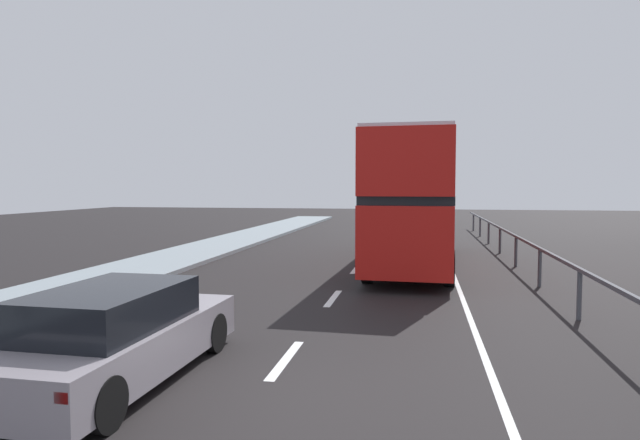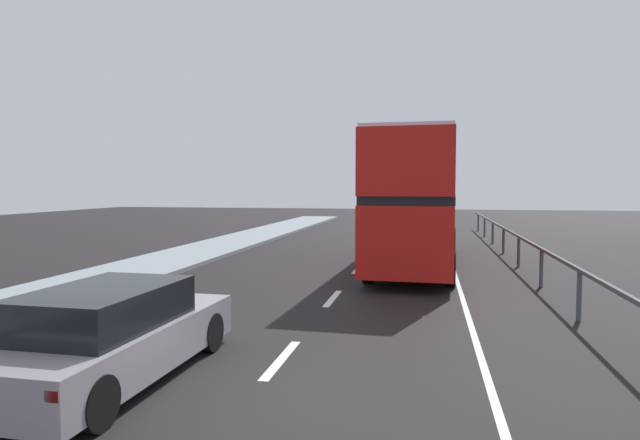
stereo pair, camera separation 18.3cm
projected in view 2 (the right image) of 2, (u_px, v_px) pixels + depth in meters
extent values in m
cube|color=black|center=(250.00, 400.00, 7.22)|extent=(75.16, 120.00, 0.10)
cube|color=silver|center=(281.00, 359.00, 8.76)|extent=(0.16, 2.01, 0.01)
cube|color=silver|center=(333.00, 298.00, 13.52)|extent=(0.16, 2.01, 0.01)
cube|color=silver|center=(357.00, 269.00, 18.28)|extent=(0.16, 2.01, 0.01)
cube|color=silver|center=(372.00, 252.00, 23.04)|extent=(0.16, 2.01, 0.01)
cube|color=silver|center=(381.00, 241.00, 27.80)|extent=(0.16, 2.01, 0.01)
cube|color=silver|center=(388.00, 233.00, 32.55)|extent=(0.16, 2.01, 0.01)
cube|color=silver|center=(393.00, 227.00, 37.31)|extent=(0.16, 2.01, 0.01)
cube|color=silver|center=(458.00, 284.00, 15.44)|extent=(0.12, 46.00, 0.01)
cube|color=#45464D|center=(542.00, 249.00, 14.96)|extent=(0.08, 42.00, 0.08)
cylinder|color=#45464D|center=(579.00, 296.00, 11.26)|extent=(0.10, 0.10, 1.03)
cylinder|color=#45464D|center=(541.00, 268.00, 15.00)|extent=(0.10, 0.10, 1.03)
cylinder|color=#45464D|center=(519.00, 252.00, 18.74)|extent=(0.10, 0.10, 1.03)
cylinder|color=#45464D|center=(503.00, 241.00, 22.48)|extent=(0.10, 0.10, 1.03)
cylinder|color=#45464D|center=(493.00, 233.00, 26.22)|extent=(0.10, 0.10, 1.03)
cylinder|color=#45464D|center=(485.00, 227.00, 29.96)|extent=(0.10, 0.10, 1.03)
cylinder|color=#45464D|center=(478.00, 223.00, 33.70)|extent=(0.10, 0.10, 1.03)
cube|color=red|center=(419.00, 227.00, 19.32)|extent=(2.99, 11.55, 1.89)
cube|color=black|center=(419.00, 197.00, 19.25)|extent=(2.99, 11.10, 0.24)
cube|color=red|center=(419.00, 168.00, 19.19)|extent=(2.99, 11.55, 1.75)
cube|color=silver|center=(419.00, 142.00, 19.14)|extent=(2.93, 11.32, 0.10)
cube|color=black|center=(427.00, 216.00, 24.85)|extent=(2.21, 0.14, 1.32)
cube|color=yellow|center=(427.00, 162.00, 24.70)|extent=(1.47, 0.11, 0.28)
cylinder|color=black|center=(398.00, 238.00, 23.83)|extent=(0.33, 1.01, 1.00)
cylinder|color=black|center=(452.00, 239.00, 23.30)|extent=(0.33, 1.01, 1.00)
cylinder|color=black|center=(368.00, 265.00, 15.63)|extent=(0.33, 1.01, 1.00)
cylinder|color=black|center=(450.00, 268.00, 15.10)|extent=(0.33, 1.01, 1.00)
cube|color=gray|center=(115.00, 345.00, 7.83)|extent=(1.84, 4.52, 0.63)
cube|color=black|center=(104.00, 307.00, 7.57)|extent=(1.57, 2.50, 0.54)
cube|color=red|center=(53.00, 396.00, 5.50)|extent=(0.16, 0.06, 0.12)
cylinder|color=black|center=(127.00, 327.00, 9.50)|extent=(0.22, 0.65, 0.64)
cylinder|color=black|center=(211.00, 332.00, 9.16)|extent=(0.22, 0.65, 0.64)
cylinder|color=black|center=(97.00, 403.00, 6.17)|extent=(0.22, 0.65, 0.64)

